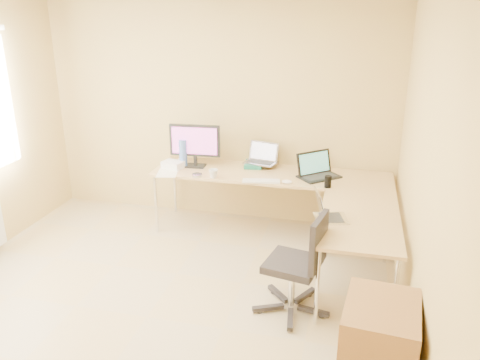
% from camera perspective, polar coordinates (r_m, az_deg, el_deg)
% --- Properties ---
extents(floor, '(4.50, 4.50, 0.00)m').
position_cam_1_polar(floor, '(4.35, -10.92, -15.56)').
color(floor, tan).
rests_on(floor, ground).
extents(wall_back, '(4.50, 0.00, 4.50)m').
position_cam_1_polar(wall_back, '(5.79, -2.63, 7.98)').
color(wall_back, tan).
rests_on(wall_back, ground).
extents(wall_right, '(0.00, 4.50, 4.50)m').
position_cam_1_polar(wall_right, '(3.44, 21.26, -1.93)').
color(wall_right, tan).
rests_on(wall_right, ground).
extents(desk_main, '(2.65, 0.70, 0.73)m').
position_cam_1_polar(desk_main, '(5.54, 3.60, -2.76)').
color(desk_main, tan).
rests_on(desk_main, ground).
extents(desk_return, '(0.70, 1.30, 0.73)m').
position_cam_1_polar(desk_return, '(4.57, 13.56, -8.55)').
color(desk_return, tan).
rests_on(desk_return, ground).
extents(monitor, '(0.59, 0.23, 0.50)m').
position_cam_1_polar(monitor, '(5.57, -5.33, 4.04)').
color(monitor, black).
rests_on(monitor, desk_main).
extents(book_stack, '(0.23, 0.29, 0.05)m').
position_cam_1_polar(book_stack, '(5.63, 1.61, 1.87)').
color(book_stack, '#165D46').
rests_on(book_stack, desk_main).
extents(laptop_center, '(0.41, 0.34, 0.23)m').
position_cam_1_polar(laptop_center, '(5.56, 2.46, 3.13)').
color(laptop_center, '#9B99B1').
rests_on(laptop_center, desk_main).
extents(laptop_black, '(0.53, 0.53, 0.27)m').
position_cam_1_polar(laptop_black, '(5.29, 9.37, 1.69)').
color(laptop_black, black).
rests_on(laptop_black, desk_main).
extents(keyboard, '(0.41, 0.18, 0.02)m').
position_cam_1_polar(keyboard, '(5.14, 2.51, -0.11)').
color(keyboard, silver).
rests_on(keyboard, desk_main).
extents(mouse, '(0.12, 0.08, 0.04)m').
position_cam_1_polar(mouse, '(5.10, 5.56, -0.20)').
color(mouse, white).
rests_on(mouse, desk_main).
extents(mug, '(0.13, 0.13, 0.10)m').
position_cam_1_polar(mug, '(5.24, -3.15, 0.75)').
color(mug, silver).
rests_on(mug, desk_main).
extents(cd_stack, '(0.12, 0.12, 0.03)m').
position_cam_1_polar(cd_stack, '(5.31, -5.06, 0.56)').
color(cd_stack, silver).
rests_on(cd_stack, desk_main).
extents(water_bottle, '(0.10, 0.10, 0.32)m').
position_cam_1_polar(water_bottle, '(5.60, -6.72, 3.14)').
color(water_bottle, '#4E71BA').
rests_on(water_bottle, desk_main).
extents(papers, '(0.28, 0.35, 0.01)m').
position_cam_1_polar(papers, '(5.46, -8.54, 0.85)').
color(papers, white).
rests_on(papers, desk_main).
extents(white_box, '(0.26, 0.21, 0.08)m').
position_cam_1_polar(white_box, '(5.60, -7.91, 1.78)').
color(white_box, white).
rests_on(white_box, desk_main).
extents(desk_fan, '(0.22, 0.22, 0.28)m').
position_cam_1_polar(desk_fan, '(5.83, -6.91, 3.57)').
color(desk_fan, white).
rests_on(desk_fan, desk_main).
extents(black_cup, '(0.09, 0.09, 0.12)m').
position_cam_1_polar(black_cup, '(5.04, 10.31, -0.20)').
color(black_cup, black).
rests_on(black_cup, desk_main).
extents(laptop_return, '(0.38, 0.33, 0.22)m').
position_cam_1_polar(laptop_return, '(4.29, 10.76, -3.25)').
color(laptop_return, silver).
rests_on(laptop_return, desk_return).
extents(office_chair, '(0.65, 0.65, 0.93)m').
position_cam_1_polar(office_chair, '(4.13, 6.24, -9.15)').
color(office_chair, '#282324').
rests_on(office_chair, ground).
extents(cabinet, '(0.51, 0.61, 0.78)m').
position_cam_1_polar(cabinet, '(3.45, 15.82, -19.39)').
color(cabinet, '#A16D3C').
rests_on(cabinet, ground).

